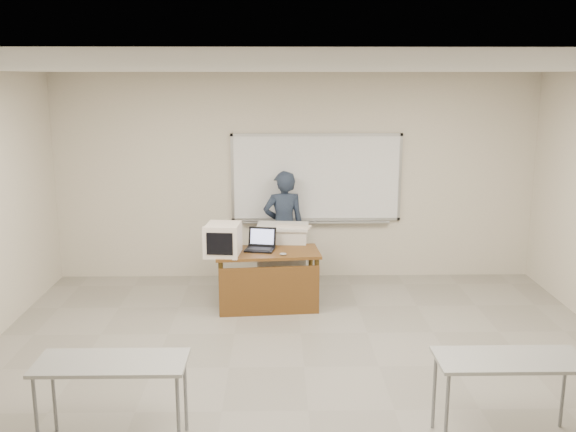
{
  "coord_description": "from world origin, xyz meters",
  "views": [
    {
      "loc": [
        -0.28,
        -5.25,
        2.95
      ],
      "look_at": [
        -0.14,
        2.2,
        1.31
      ],
      "focal_mm": 40.0,
      "sensor_mm": 36.0,
      "label": 1
    }
  ],
  "objects_px": {
    "instructor_desk": "(267,270)",
    "laptop": "(260,245)",
    "presenter": "(284,227)",
    "whiteboard": "(316,179)",
    "crt_monitor": "(223,239)",
    "podium": "(283,259)",
    "keyboard": "(294,226)",
    "mouse": "(283,254)"
  },
  "relations": [
    {
      "from": "instructor_desk",
      "to": "laptop",
      "type": "distance_m",
      "value": 0.36
    },
    {
      "from": "laptop",
      "to": "presenter",
      "type": "height_order",
      "value": "presenter"
    },
    {
      "from": "whiteboard",
      "to": "crt_monitor",
      "type": "relative_size",
      "value": 5.21
    },
    {
      "from": "whiteboard",
      "to": "podium",
      "type": "relative_size",
      "value": 2.56
    },
    {
      "from": "crt_monitor",
      "to": "keyboard",
      "type": "relative_size",
      "value": 1.05
    },
    {
      "from": "mouse",
      "to": "presenter",
      "type": "height_order",
      "value": "presenter"
    },
    {
      "from": "instructor_desk",
      "to": "laptop",
      "type": "xyz_separation_m",
      "value": [
        -0.1,
        0.2,
        0.28
      ]
    },
    {
      "from": "crt_monitor",
      "to": "laptop",
      "type": "height_order",
      "value": "crt_monitor"
    },
    {
      "from": "podium",
      "to": "mouse",
      "type": "height_order",
      "value": "podium"
    },
    {
      "from": "whiteboard",
      "to": "mouse",
      "type": "distance_m",
      "value": 1.73
    },
    {
      "from": "instructor_desk",
      "to": "keyboard",
      "type": "bearing_deg",
      "value": 50.85
    },
    {
      "from": "whiteboard",
      "to": "crt_monitor",
      "type": "distance_m",
      "value": 1.97
    },
    {
      "from": "whiteboard",
      "to": "crt_monitor",
      "type": "height_order",
      "value": "whiteboard"
    },
    {
      "from": "laptop",
      "to": "whiteboard",
      "type": "bearing_deg",
      "value": 67.36
    },
    {
      "from": "podium",
      "to": "presenter",
      "type": "xyz_separation_m",
      "value": [
        0.02,
        0.56,
        0.33
      ]
    },
    {
      "from": "presenter",
      "to": "mouse",
      "type": "bearing_deg",
      "value": 79.2
    },
    {
      "from": "instructor_desk",
      "to": "podium",
      "type": "bearing_deg",
      "value": 67.51
    },
    {
      "from": "whiteboard",
      "to": "crt_monitor",
      "type": "xyz_separation_m",
      "value": [
        -1.25,
        -1.42,
        -0.54
      ]
    },
    {
      "from": "podium",
      "to": "keyboard",
      "type": "distance_m",
      "value": 0.53
    },
    {
      "from": "podium",
      "to": "crt_monitor",
      "type": "distance_m",
      "value": 1.09
    },
    {
      "from": "keyboard",
      "to": "podium",
      "type": "bearing_deg",
      "value": 157.81
    },
    {
      "from": "whiteboard",
      "to": "instructor_desk",
      "type": "bearing_deg",
      "value": -116.48
    },
    {
      "from": "podium",
      "to": "presenter",
      "type": "distance_m",
      "value": 0.65
    },
    {
      "from": "whiteboard",
      "to": "podium",
      "type": "bearing_deg",
      "value": -123.07
    },
    {
      "from": "instructor_desk",
      "to": "crt_monitor",
      "type": "distance_m",
      "value": 0.69
    },
    {
      "from": "mouse",
      "to": "podium",
      "type": "bearing_deg",
      "value": 93.25
    },
    {
      "from": "laptop",
      "to": "mouse",
      "type": "relative_size",
      "value": 4.15
    },
    {
      "from": "podium",
      "to": "keyboard",
      "type": "height_order",
      "value": "keyboard"
    },
    {
      "from": "whiteboard",
      "to": "presenter",
      "type": "relative_size",
      "value": 1.52
    },
    {
      "from": "podium",
      "to": "crt_monitor",
      "type": "height_order",
      "value": "crt_monitor"
    },
    {
      "from": "crt_monitor",
      "to": "instructor_desk",
      "type": "bearing_deg",
      "value": 7.62
    },
    {
      "from": "instructor_desk",
      "to": "keyboard",
      "type": "distance_m",
      "value": 0.77
    },
    {
      "from": "instructor_desk",
      "to": "podium",
      "type": "height_order",
      "value": "podium"
    },
    {
      "from": "mouse",
      "to": "laptop",
      "type": "bearing_deg",
      "value": 138.79
    },
    {
      "from": "mouse",
      "to": "presenter",
      "type": "distance_m",
      "value": 1.29
    },
    {
      "from": "whiteboard",
      "to": "instructor_desk",
      "type": "xyz_separation_m",
      "value": [
        -0.7,
        -1.41,
        -0.95
      ]
    },
    {
      "from": "crt_monitor",
      "to": "whiteboard",
      "type": "bearing_deg",
      "value": 54.73
    },
    {
      "from": "whiteboard",
      "to": "instructor_desk",
      "type": "distance_m",
      "value": 1.84
    },
    {
      "from": "crt_monitor",
      "to": "laptop",
      "type": "bearing_deg",
      "value": 32.05
    },
    {
      "from": "keyboard",
      "to": "instructor_desk",
      "type": "bearing_deg",
      "value": -107.62
    },
    {
      "from": "instructor_desk",
      "to": "crt_monitor",
      "type": "height_order",
      "value": "crt_monitor"
    },
    {
      "from": "laptop",
      "to": "presenter",
      "type": "distance_m",
      "value": 1.04
    }
  ]
}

